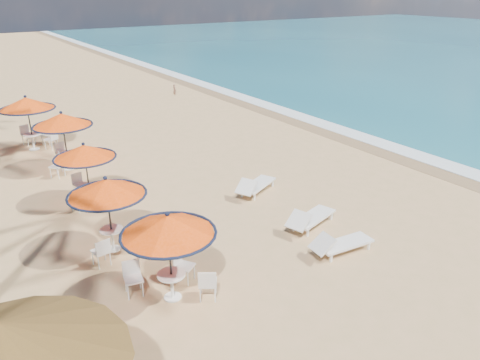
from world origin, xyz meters
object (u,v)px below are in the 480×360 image
object	(u,v)px
station_3	(62,127)
palapa	(3,348)
station_4	(29,110)
lounger_far	(255,185)
station_0	(169,235)
station_1	(108,195)
station_2	(85,159)
lounger_mid	(310,218)
lounger_near	(340,243)

from	to	relation	value
station_3	palapa	world-z (taller)	palapa
station_4	lounger_far	xyz separation A→B (m)	(5.83, -10.16, -1.59)
station_4	lounger_far	world-z (taller)	station_4
station_0	station_1	size ratio (longest dim) A/B	1.03
station_2	lounger_mid	size ratio (longest dim) A/B	1.04
station_3	palapa	bearing A→B (deg)	-107.15
station_1	lounger_near	world-z (taller)	station_1
lounger_far	lounger_mid	bearing A→B (deg)	-117.37
station_2	station_3	xyz separation A→B (m)	(0.20, 3.86, 0.20)
station_0	palapa	distance (m)	4.85
station_0	station_3	world-z (taller)	station_3
station_0	lounger_mid	xyz separation A→B (m)	(5.33, 0.87, -1.43)
station_1	station_2	world-z (taller)	station_1
lounger_mid	lounger_far	bearing A→B (deg)	72.17
station_4	lounger_mid	world-z (taller)	station_4
station_1	station_2	distance (m)	3.77
station_2	station_1	bearing A→B (deg)	-96.78
lounger_far	station_1	bearing A→B (deg)	163.99
station_3	lounger_near	xyz separation A→B (m)	(4.84, -11.45, -1.53)
lounger_near	palapa	size ratio (longest dim) A/B	0.55
station_1	lounger_far	bearing A→B (deg)	10.06
station_2	station_4	world-z (taller)	station_4
station_3	station_4	distance (m)	3.65
lounger_near	lounger_far	world-z (taller)	lounger_far
station_4	palapa	world-z (taller)	palapa
station_0	lounger_near	distance (m)	5.27
station_4	lounger_near	world-z (taller)	station_4
station_2	lounger_near	xyz separation A→B (m)	(5.04, -7.59, -1.34)
station_0	station_4	xyz separation A→B (m)	(-0.42, 14.23, 0.15)
lounger_near	palapa	bearing A→B (deg)	-162.99
palapa	lounger_mid	bearing A→B (deg)	21.22
lounger_near	palapa	world-z (taller)	palapa
lounger_far	lounger_near	bearing A→B (deg)	-120.79
station_1	lounger_near	distance (m)	6.86
lounger_near	palapa	xyz separation A→B (m)	(-8.96, -1.91, 2.06)
station_0	lounger_mid	world-z (taller)	station_0
station_0	lounger_near	xyz separation A→B (m)	(5.00, -0.82, -1.45)
station_0	palapa	size ratio (longest dim) A/B	0.65
station_4	palapa	size ratio (longest dim) A/B	0.71
lounger_near	lounger_mid	world-z (taller)	lounger_mid
lounger_mid	lounger_far	world-z (taller)	lounger_mid
station_2	lounger_near	distance (m)	9.20
station_3	lounger_mid	distance (m)	11.14
station_1	station_4	world-z (taller)	station_4
lounger_near	lounger_far	size ratio (longest dim) A/B	0.95
lounger_near	lounger_far	distance (m)	4.90
lounger_far	palapa	world-z (taller)	palapa
station_1	palapa	size ratio (longest dim) A/B	0.63
station_1	lounger_mid	distance (m)	6.37
lounger_mid	palapa	distance (m)	10.18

